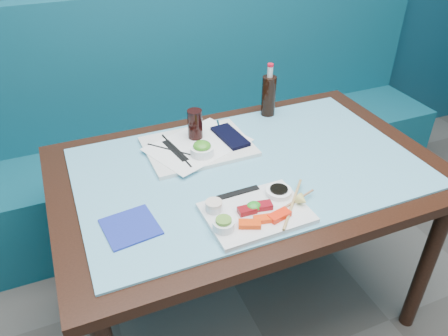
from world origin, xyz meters
name	(u,v)px	position (x,y,z in m)	size (l,w,h in m)	color
booth_bench	(182,146)	(0.00, 2.29, 0.37)	(3.00, 0.56, 1.17)	#0E4B5C
dining_table	(248,186)	(0.00, 1.45, 0.67)	(1.40, 0.90, 0.75)	black
glass_top	(249,167)	(0.00, 1.45, 0.75)	(1.22, 0.76, 0.01)	#62A9C4
sashimi_plate	(256,213)	(-0.10, 1.19, 0.77)	(0.32, 0.23, 0.02)	silver
salmon_left	(250,224)	(-0.15, 1.14, 0.78)	(0.07, 0.03, 0.02)	#E93A09
salmon_mid	(264,219)	(-0.10, 1.14, 0.78)	(0.06, 0.03, 0.01)	#FF3A0A
salmon_right	(279,215)	(-0.05, 1.14, 0.78)	(0.07, 0.03, 0.02)	#FF260A
tuna_left	(247,210)	(-0.13, 1.20, 0.78)	(0.06, 0.03, 0.02)	maroon
tuna_right	(263,206)	(-0.07, 1.20, 0.78)	(0.06, 0.03, 0.02)	maroon
seaweed_garnish	(254,206)	(-0.10, 1.20, 0.79)	(0.05, 0.04, 0.03)	#258D20
ramekin_wasabi	(224,225)	(-0.22, 1.16, 0.79)	(0.07, 0.07, 0.03)	white
wasabi_fill	(224,220)	(-0.22, 1.16, 0.81)	(0.05, 0.05, 0.01)	#578E2D
ramekin_ginger	(214,207)	(-0.22, 1.25, 0.79)	(0.05, 0.05, 0.02)	silver
ginger_fill	(214,203)	(-0.22, 1.25, 0.80)	(0.05, 0.05, 0.01)	beige
soy_dish	(279,192)	(0.01, 1.24, 0.78)	(0.09, 0.09, 0.02)	white
soy_fill	(279,189)	(0.01, 1.24, 0.79)	(0.06, 0.06, 0.01)	black
lemon_wedge	(302,200)	(0.05, 1.16, 0.79)	(0.04, 0.04, 0.03)	#D9CF67
chopstick_sleeve	(238,193)	(-0.11, 1.30, 0.78)	(0.15, 0.02, 0.00)	black
wooden_chopstick_a	(290,204)	(0.01, 1.18, 0.78)	(0.01, 0.01, 0.22)	#996848
wooden_chopstick_b	(293,203)	(0.02, 1.18, 0.78)	(0.01, 0.01, 0.26)	tan
serving_tray	(198,146)	(-0.13, 1.64, 0.77)	(0.40, 0.30, 0.01)	silver
paper_placemat	(198,145)	(-0.13, 1.64, 0.77)	(0.36, 0.26, 0.00)	white
seaweed_bowl	(202,151)	(-0.14, 1.56, 0.79)	(0.09, 0.09, 0.03)	white
seaweed_salad	(202,146)	(-0.14, 1.56, 0.81)	(0.07, 0.07, 0.03)	#3B8D20
cola_glass	(195,124)	(-0.12, 1.69, 0.83)	(0.06, 0.06, 0.12)	black
navy_pouch	(230,136)	(0.01, 1.64, 0.78)	(0.08, 0.19, 0.01)	black
fork	(219,125)	(0.00, 1.74, 0.78)	(0.01, 0.01, 0.08)	silver
black_chopstick_a	(174,151)	(-0.23, 1.63, 0.78)	(0.01, 0.01, 0.23)	black
black_chopstick_b	(176,150)	(-0.22, 1.63, 0.78)	(0.01, 0.01, 0.26)	black
tray_sleeve	(175,151)	(-0.22, 1.63, 0.78)	(0.03, 0.17, 0.00)	black
cola_bottle_body	(269,96)	(0.25, 1.79, 0.85)	(0.06, 0.06, 0.17)	black
cola_bottle_neck	(270,72)	(0.25, 1.79, 0.96)	(0.02, 0.02, 0.05)	silver
cola_bottle_cap	(271,65)	(0.25, 1.79, 0.98)	(0.03, 0.03, 0.01)	red
blue_napkin	(130,227)	(-0.47, 1.29, 0.76)	(0.15, 0.15, 0.01)	navy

